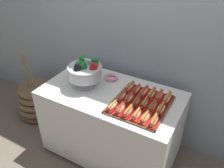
# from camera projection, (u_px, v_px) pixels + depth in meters

# --- Properties ---
(ground_plane) EXTENTS (10.00, 10.00, 0.00)m
(ground_plane) POSITION_uv_depth(u_px,v_px,m) (111.00, 150.00, 2.67)
(ground_plane) COLOR #7A6B5B
(back_wall) EXTENTS (6.00, 0.10, 2.60)m
(back_wall) POSITION_uv_depth(u_px,v_px,m) (136.00, 26.00, 2.34)
(back_wall) COLOR #9EA8B2
(back_wall) RESTS_ON ground_plane
(buffet_table) EXTENTS (1.34, 0.74, 0.80)m
(buffet_table) POSITION_uv_depth(u_px,v_px,m) (111.00, 123.00, 2.45)
(buffet_table) COLOR white
(buffet_table) RESTS_ON ground_plane
(floor_vase) EXTENTS (0.51, 0.51, 0.96)m
(floor_vase) POSITION_uv_depth(u_px,v_px,m) (37.00, 100.00, 3.10)
(floor_vase) COLOR brown
(floor_vase) RESTS_ON ground_plane
(serving_tray) EXTENTS (0.48, 0.53, 0.01)m
(serving_tray) POSITION_uv_depth(u_px,v_px,m) (140.00, 105.00, 2.07)
(serving_tray) COLOR brown
(serving_tray) RESTS_ON buffet_table
(hot_dog_0) EXTENTS (0.07, 0.16, 0.06)m
(hot_dog_0) POSITION_uv_depth(u_px,v_px,m) (113.00, 106.00, 2.01)
(hot_dog_0) COLOR #B21414
(hot_dog_0) RESTS_ON serving_tray
(hot_dog_1) EXTENTS (0.08, 0.17, 0.06)m
(hot_dog_1) POSITION_uv_depth(u_px,v_px,m) (120.00, 108.00, 1.98)
(hot_dog_1) COLOR red
(hot_dog_1) RESTS_ON serving_tray
(hot_dog_2) EXTENTS (0.06, 0.18, 0.06)m
(hot_dog_2) POSITION_uv_depth(u_px,v_px,m) (128.00, 111.00, 1.95)
(hot_dog_2) COLOR #B21414
(hot_dog_2) RESTS_ON serving_tray
(hot_dog_3) EXTENTS (0.07, 0.16, 0.06)m
(hot_dog_3) POSITION_uv_depth(u_px,v_px,m) (137.00, 114.00, 1.92)
(hot_dog_3) COLOR red
(hot_dog_3) RESTS_ON serving_tray
(hot_dog_4) EXTENTS (0.07, 0.16, 0.06)m
(hot_dog_4) POSITION_uv_depth(u_px,v_px,m) (145.00, 117.00, 1.89)
(hot_dog_4) COLOR red
(hot_dog_4) RESTS_ON serving_tray
(hot_dog_5) EXTENTS (0.07, 0.19, 0.06)m
(hot_dog_5) POSITION_uv_depth(u_px,v_px,m) (154.00, 120.00, 1.86)
(hot_dog_5) COLOR #B21414
(hot_dog_5) RESTS_ON serving_tray
(hot_dog_6) EXTENTS (0.07, 0.17, 0.06)m
(hot_dog_6) POSITION_uv_depth(u_px,v_px,m) (121.00, 96.00, 2.13)
(hot_dog_6) COLOR #B21414
(hot_dog_6) RESTS_ON serving_tray
(hot_dog_7) EXTENTS (0.07, 0.16, 0.06)m
(hot_dog_7) POSITION_uv_depth(u_px,v_px,m) (129.00, 98.00, 2.10)
(hot_dog_7) COLOR #B21414
(hot_dog_7) RESTS_ON serving_tray
(hot_dog_8) EXTENTS (0.07, 0.17, 0.06)m
(hot_dog_8) POSITION_uv_depth(u_px,v_px,m) (136.00, 101.00, 2.07)
(hot_dog_8) COLOR #B21414
(hot_dog_8) RESTS_ON serving_tray
(hot_dog_9) EXTENTS (0.06, 0.15, 0.06)m
(hot_dog_9) POSITION_uv_depth(u_px,v_px,m) (144.00, 103.00, 2.04)
(hot_dog_9) COLOR #B21414
(hot_dog_9) RESTS_ON serving_tray
(hot_dog_10) EXTENTS (0.06, 0.16, 0.06)m
(hot_dog_10) POSITION_uv_depth(u_px,v_px,m) (153.00, 106.00, 2.01)
(hot_dog_10) COLOR red
(hot_dog_10) RESTS_ON serving_tray
(hot_dog_11) EXTENTS (0.07, 0.18, 0.06)m
(hot_dog_11) POSITION_uv_depth(u_px,v_px,m) (161.00, 109.00, 1.98)
(hot_dog_11) COLOR red
(hot_dog_11) RESTS_ON serving_tray
(hot_dog_12) EXTENTS (0.07, 0.18, 0.06)m
(hot_dog_12) POSITION_uv_depth(u_px,v_px,m) (129.00, 87.00, 2.25)
(hot_dog_12) COLOR red
(hot_dog_12) RESTS_ON serving_tray
(hot_dog_13) EXTENTS (0.06, 0.15, 0.06)m
(hot_dog_13) POSITION_uv_depth(u_px,v_px,m) (136.00, 89.00, 2.23)
(hot_dog_13) COLOR #B21414
(hot_dog_13) RESTS_ON serving_tray
(hot_dog_14) EXTENTS (0.07, 0.18, 0.06)m
(hot_dog_14) POSITION_uv_depth(u_px,v_px,m) (144.00, 92.00, 2.19)
(hot_dog_14) COLOR red
(hot_dog_14) RESTS_ON serving_tray
(hot_dog_15) EXTENTS (0.07, 0.18, 0.06)m
(hot_dog_15) POSITION_uv_depth(u_px,v_px,m) (151.00, 94.00, 2.16)
(hot_dog_15) COLOR red
(hot_dog_15) RESTS_ON serving_tray
(hot_dog_16) EXTENTS (0.07, 0.17, 0.06)m
(hot_dog_16) POSITION_uv_depth(u_px,v_px,m) (159.00, 96.00, 2.13)
(hot_dog_16) COLOR red
(hot_dog_16) RESTS_ON serving_tray
(hot_dog_17) EXTENTS (0.07, 0.18, 0.06)m
(hot_dog_17) POSITION_uv_depth(u_px,v_px,m) (167.00, 98.00, 2.10)
(hot_dog_17) COLOR red
(hot_dog_17) RESTS_ON serving_tray
(punch_bowl) EXTENTS (0.34, 0.34, 0.28)m
(punch_bowl) POSITION_uv_depth(u_px,v_px,m) (85.00, 71.00, 2.26)
(punch_bowl) COLOR silver
(punch_bowl) RESTS_ON buffet_table
(cup_stack) EXTENTS (0.08, 0.08, 0.15)m
(cup_stack) POSITION_uv_depth(u_px,v_px,m) (92.00, 66.00, 2.54)
(cup_stack) COLOR blue
(cup_stack) RESTS_ON buffet_table
(donut) EXTENTS (0.15, 0.15, 0.04)m
(donut) POSITION_uv_depth(u_px,v_px,m) (111.00, 77.00, 2.44)
(donut) COLOR pink
(donut) RESTS_ON buffet_table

